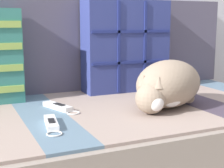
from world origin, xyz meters
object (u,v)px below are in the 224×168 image
at_px(couch, 101,152).
at_px(game_remote_far, 51,124).
at_px(game_remote_near, 59,107).
at_px(sleeping_cat, 167,85).
at_px(throw_pillow_quilted, 126,46).

height_order(couch, game_remote_far, game_remote_far).
bearing_deg(game_remote_near, sleeping_cat, -20.71).
relative_size(couch, throw_pillow_quilted, 4.00).
xyz_separation_m(couch, sleeping_cat, (0.23, -0.13, 0.29)).
height_order(couch, throw_pillow_quilted, throw_pillow_quilted).
bearing_deg(game_remote_near, couch, -5.28).
relative_size(sleeping_cat, game_remote_near, 2.00).
distance_m(sleeping_cat, game_remote_far, 0.49).
relative_size(couch, sleeping_cat, 4.27).
distance_m(couch, sleeping_cat, 0.39).
relative_size(game_remote_near, game_remote_far, 1.02).
distance_m(throw_pillow_quilted, game_remote_near, 0.50).
xyz_separation_m(couch, game_remote_far, (-0.25, -0.19, 0.21)).
relative_size(throw_pillow_quilted, game_remote_far, 2.19).
xyz_separation_m(throw_pillow_quilted, game_remote_far, (-0.48, -0.43, -0.21)).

